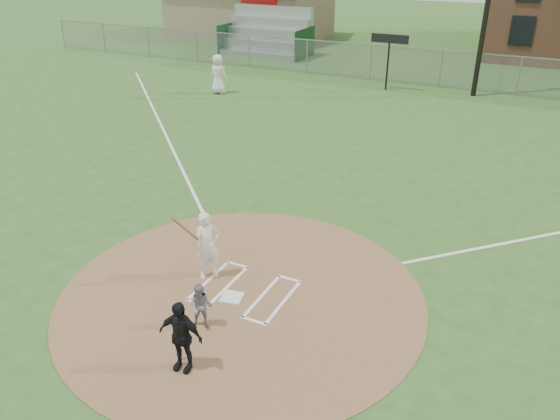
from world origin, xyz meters
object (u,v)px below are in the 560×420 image
at_px(ondeck_player, 218,74).
at_px(umpire, 180,336).
at_px(catcher, 201,307).
at_px(batter_at_plate, 207,246).
at_px(home_plate, 232,297).

bearing_deg(ondeck_player, umpire, 120.76).
height_order(umpire, ondeck_player, ondeck_player).
bearing_deg(catcher, batter_at_plate, 97.67).
height_order(catcher, umpire, umpire).
bearing_deg(batter_at_plate, ondeck_player, 121.10).
relative_size(ondeck_player, batter_at_plate, 1.14).
height_order(home_plate, ondeck_player, ondeck_player).
xyz_separation_m(umpire, ondeck_player, (-10.48, 18.14, 0.24)).
distance_m(umpire, ondeck_player, 20.95).
bearing_deg(home_plate, umpire, -82.16).
height_order(umpire, batter_at_plate, batter_at_plate).
bearing_deg(catcher, ondeck_player, 99.82).
bearing_deg(ondeck_player, catcher, 121.61).
xyz_separation_m(home_plate, batter_at_plate, (-0.96, 0.54, 0.84)).
bearing_deg(batter_at_plate, umpire, -66.12).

